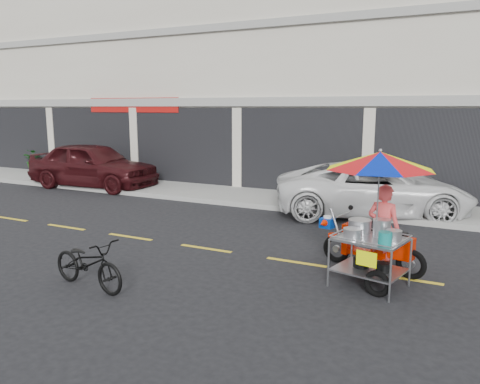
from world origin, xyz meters
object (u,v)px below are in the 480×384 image
at_px(near_bicycle, 88,263).
at_px(food_vendor_rig, 379,198).
at_px(maroon_sedan, 93,165).
at_px(white_pickup, 373,189).

bearing_deg(near_bicycle, food_vendor_rig, -51.53).
bearing_deg(food_vendor_rig, maroon_sedan, 168.52).
bearing_deg(maroon_sedan, food_vendor_rig, -116.68).
bearing_deg(near_bicycle, maroon_sedan, 51.05).
bearing_deg(food_vendor_rig, near_bicycle, -136.74).
xyz_separation_m(maroon_sedan, near_bicycle, (6.91, -7.42, -0.42)).
height_order(maroon_sedan, near_bicycle, maroon_sedan).
height_order(white_pickup, food_vendor_rig, food_vendor_rig).
bearing_deg(white_pickup, food_vendor_rig, 170.28).
relative_size(maroon_sedan, food_vendor_rig, 2.15).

